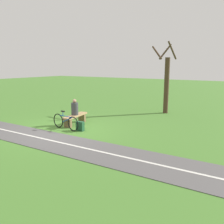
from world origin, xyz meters
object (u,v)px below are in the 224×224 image
(bench, at_px, (75,118))
(backpack, at_px, (80,126))
(tree_far_left, at_px, (166,82))
(person_seated, at_px, (75,108))
(bicycle, at_px, (65,122))

(bench, distance_m, backpack, 1.21)
(backpack, height_order, tree_far_left, tree_far_left)
(bench, relative_size, backpack, 4.18)
(person_seated, relative_size, tree_far_left, 0.18)
(bench, height_order, tree_far_left, tree_far_left)
(bench, xyz_separation_m, tree_far_left, (-5.18, 2.73, 1.59))
(bicycle, xyz_separation_m, tree_far_left, (-6.12, 2.49, 1.57))
(person_seated, xyz_separation_m, tree_far_left, (-5.20, 2.73, 1.10))
(bicycle, distance_m, backpack, 0.75)
(backpack, bearing_deg, tree_far_left, 163.28)
(bench, bearing_deg, bicycle, 5.16)
(bench, xyz_separation_m, person_seated, (0.02, 0.00, 0.49))
(person_seated, distance_m, backpack, 1.34)
(person_seated, distance_m, tree_far_left, 5.97)
(bicycle, height_order, backpack, bicycle)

